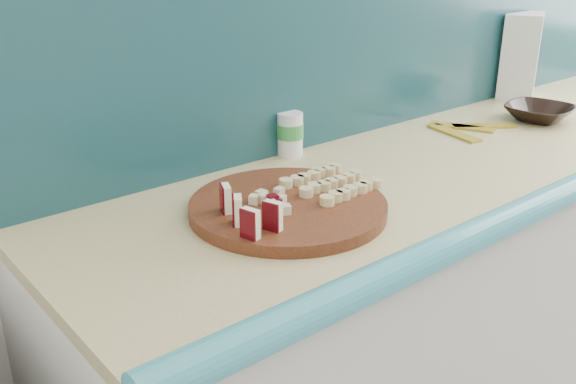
# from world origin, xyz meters

# --- Properties ---
(kitchen_counter) EXTENTS (2.20, 0.63, 0.91)m
(kitchen_counter) POSITION_xyz_m (0.10, 1.50, 0.46)
(kitchen_counter) COLOR beige
(kitchen_counter) RESTS_ON ground
(backsplash) EXTENTS (2.20, 0.02, 0.50)m
(backsplash) POSITION_xyz_m (0.10, 1.79, 1.16)
(backsplash) COLOR teal
(backsplash) RESTS_ON kitchen_counter
(cutting_board) EXTENTS (0.40, 0.40, 0.02)m
(cutting_board) POSITION_xyz_m (-0.52, 1.49, 0.92)
(cutting_board) COLOR #401B0D
(cutting_board) RESTS_ON kitchen_counter
(apple_wedges) EXTENTS (0.07, 0.15, 0.05)m
(apple_wedges) POSITION_xyz_m (-0.64, 1.46, 0.96)
(apple_wedges) COLOR #FDF5CA
(apple_wedges) RESTS_ON cutting_board
(apple_chunks) EXTENTS (0.06, 0.07, 0.02)m
(apple_chunks) POSITION_xyz_m (-0.54, 1.49, 0.94)
(apple_chunks) COLOR beige
(apple_chunks) RESTS_ON cutting_board
(banana_slices) EXTENTS (0.17, 0.15, 0.02)m
(banana_slices) POSITION_xyz_m (-0.40, 1.50, 0.94)
(banana_slices) COLOR #D1BD7F
(banana_slices) RESTS_ON cutting_board
(brown_bowl) EXTENTS (0.22, 0.22, 0.05)m
(brown_bowl) POSITION_xyz_m (0.46, 1.54, 0.93)
(brown_bowl) COLOR black
(brown_bowl) RESTS_ON kitchen_counter
(flour_bag) EXTENTS (0.19, 0.17, 0.27)m
(flour_bag) POSITION_xyz_m (0.68, 1.75, 1.04)
(flour_bag) COLOR white
(flour_bag) RESTS_ON kitchen_counter
(canister) EXTENTS (0.07, 0.07, 0.11)m
(canister) POSITION_xyz_m (-0.29, 1.76, 0.97)
(canister) COLOR white
(canister) RESTS_ON kitchen_counter
(banana_peel) EXTENTS (0.24, 0.20, 0.01)m
(banana_peel) POSITION_xyz_m (0.22, 1.61, 0.91)
(banana_peel) COLOR gold
(banana_peel) RESTS_ON kitchen_counter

